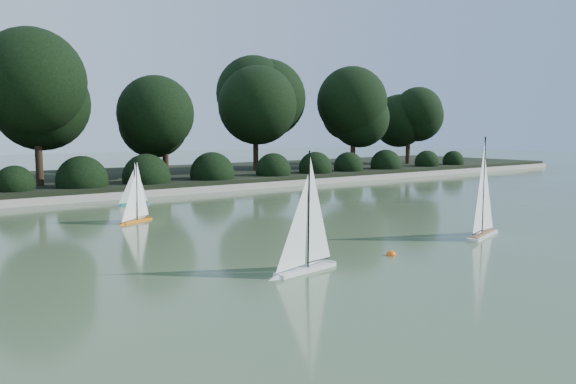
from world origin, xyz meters
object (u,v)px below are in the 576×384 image
at_px(race_buoy, 391,255).
at_px(sailboat_white_b, 485,220).
at_px(sailboat_white_a, 301,253).
at_px(sailboat_teal, 132,198).
at_px(sailboat_orange, 134,212).

bearing_deg(race_buoy, sailboat_white_b, 2.08).
distance_m(sailboat_white_a, sailboat_white_b, 4.16).
bearing_deg(sailboat_white_a, race_buoy, -0.27).
height_order(sailboat_white_a, sailboat_teal, sailboat_white_a).
relative_size(sailboat_white_a, sailboat_white_b, 0.92).
height_order(sailboat_white_b, sailboat_orange, sailboat_white_b).
height_order(sailboat_orange, sailboat_teal, sailboat_orange).
distance_m(sailboat_white_b, sailboat_teal, 8.35).
bearing_deg(sailboat_white_a, sailboat_teal, 84.67).
xyz_separation_m(sailboat_white_a, sailboat_white_b, (4.16, 0.08, 0.02)).
bearing_deg(sailboat_teal, sailboat_white_b, -65.68).
distance_m(sailboat_white_a, race_buoy, 1.72).
relative_size(sailboat_orange, race_buoy, 9.25).
relative_size(sailboat_white_a, race_buoy, 11.50).
height_order(sailboat_white_a, race_buoy, sailboat_white_a).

